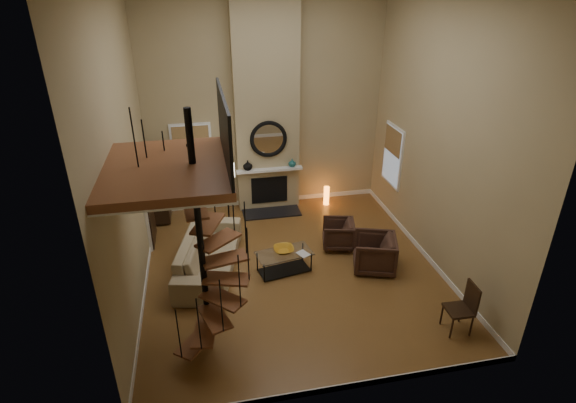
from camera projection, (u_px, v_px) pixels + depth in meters
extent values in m
cube|color=olive|center=(292.00, 269.00, 9.57)|extent=(6.00, 6.50, 0.01)
cube|color=tan|center=(265.00, 103.00, 11.20)|extent=(6.00, 0.02, 5.50)
cube|color=tan|center=(347.00, 232.00, 5.49)|extent=(6.00, 0.02, 5.50)
cube|color=tan|center=(124.00, 157.00, 7.81)|extent=(0.02, 6.50, 5.50)
cube|color=tan|center=(441.00, 136.00, 8.88)|extent=(0.02, 6.50, 5.50)
cube|color=white|center=(268.00, 200.00, 12.39)|extent=(6.00, 0.02, 0.12)
cube|color=white|center=(337.00, 388.00, 6.69)|extent=(6.00, 0.02, 0.12)
cube|color=white|center=(146.00, 283.00, 9.01)|extent=(0.02, 6.50, 0.12)
cube|color=white|center=(422.00, 251.00, 10.07)|extent=(0.02, 6.50, 0.12)
cube|color=tan|center=(266.00, 105.00, 11.03)|extent=(1.60, 0.38, 5.50)
cube|color=black|center=(272.00, 213.00, 11.81)|extent=(1.50, 0.60, 0.04)
cube|color=black|center=(269.00, 190.00, 11.83)|extent=(0.95, 0.02, 0.72)
cube|color=white|center=(270.00, 170.00, 11.50)|extent=(1.70, 0.18, 0.06)
torus|color=black|center=(269.00, 139.00, 11.20)|extent=(0.94, 0.10, 0.94)
cylinder|color=white|center=(268.00, 139.00, 11.20)|extent=(0.80, 0.01, 0.80)
imported|color=black|center=(248.00, 165.00, 11.37)|extent=(0.24, 0.24, 0.25)
imported|color=#185456|center=(292.00, 163.00, 11.58)|extent=(0.20, 0.20, 0.21)
cube|color=white|center=(192.00, 152.00, 11.35)|extent=(1.02, 0.04, 1.52)
cube|color=#8C9EB2|center=(192.00, 153.00, 11.33)|extent=(0.90, 0.01, 1.40)
cube|color=#A47F49|center=(191.00, 145.00, 11.23)|extent=(0.90, 0.01, 0.98)
cube|color=white|center=(393.00, 156.00, 11.14)|extent=(0.04, 1.02, 1.52)
cube|color=#8C9EB2|center=(392.00, 156.00, 11.14)|extent=(0.01, 0.90, 1.40)
cube|color=#A47F49|center=(393.00, 141.00, 10.97)|extent=(0.01, 0.90, 0.63)
cube|color=white|center=(147.00, 200.00, 10.15)|extent=(0.06, 1.05, 2.16)
cube|color=black|center=(149.00, 201.00, 10.17)|extent=(0.05, 0.90, 2.05)
cube|color=#8C9EB2|center=(148.00, 184.00, 9.99)|extent=(0.01, 0.60, 0.90)
cube|color=brown|center=(167.00, 169.00, 6.19)|extent=(1.70, 2.20, 0.12)
cube|color=white|center=(168.00, 174.00, 6.22)|extent=(1.70, 2.20, 0.03)
cube|color=black|center=(224.00, 128.00, 6.10)|extent=(0.04, 2.20, 0.94)
cylinder|color=black|center=(200.00, 239.00, 6.77)|extent=(0.10, 0.10, 4.02)
cube|color=brown|center=(196.00, 342.00, 7.26)|extent=(0.71, 0.78, 0.04)
cylinder|color=black|center=(179.00, 334.00, 6.76)|extent=(0.02, 0.02, 0.94)
cube|color=brown|center=(205.00, 332.00, 7.11)|extent=(0.46, 0.77, 0.04)
cylinder|color=black|center=(199.00, 324.00, 6.58)|extent=(0.02, 0.02, 0.94)
cube|color=brown|center=(215.00, 317.00, 7.04)|extent=(0.55, 0.79, 0.04)
cylinder|color=black|center=(221.00, 306.00, 6.55)|extent=(0.02, 0.02, 0.94)
cube|color=brown|center=(223.00, 299.00, 7.03)|extent=(0.75, 0.74, 0.04)
cylinder|color=black|center=(239.00, 282.00, 6.65)|extent=(0.02, 0.02, 0.94)
cube|color=brown|center=(227.00, 279.00, 7.06)|extent=(0.79, 0.53, 0.04)
cylinder|color=black|center=(248.00, 255.00, 6.83)|extent=(0.02, 0.02, 0.94)
cube|color=brown|center=(225.00, 259.00, 7.10)|extent=(0.77, 0.48, 0.04)
cylinder|color=black|center=(245.00, 229.00, 7.02)|extent=(0.02, 0.02, 0.94)
cube|color=brown|center=(218.00, 240.00, 7.11)|extent=(0.77, 0.72, 0.04)
cylinder|color=black|center=(233.00, 206.00, 7.15)|extent=(0.02, 0.02, 0.94)
cube|color=brown|center=(208.00, 224.00, 7.06)|extent=(0.58, 0.79, 0.04)
cylinder|color=black|center=(213.00, 187.00, 7.17)|extent=(0.02, 0.02, 0.94)
cube|color=brown|center=(195.00, 209.00, 6.93)|extent=(0.41, 0.75, 0.04)
cylinder|color=black|center=(190.00, 173.00, 7.03)|extent=(0.02, 0.02, 0.94)
cube|color=brown|center=(183.00, 197.00, 6.74)|extent=(0.68, 0.79, 0.04)
cylinder|color=black|center=(166.00, 161.00, 6.75)|extent=(0.02, 0.02, 0.94)
cube|color=brown|center=(172.00, 185.00, 6.49)|extent=(0.80, 0.64, 0.04)
cylinder|color=black|center=(146.00, 152.00, 6.37)|extent=(0.02, 0.02, 0.94)
cube|color=brown|center=(167.00, 173.00, 6.22)|extent=(0.72, 0.34, 0.04)
cylinder|color=black|center=(135.00, 142.00, 5.94)|extent=(0.02, 0.02, 0.94)
cube|color=black|center=(159.00, 185.00, 11.12)|extent=(0.38, 0.80, 1.79)
imported|color=tan|center=(209.00, 253.00, 9.40)|extent=(1.58, 2.79, 0.77)
imported|color=#3D251C|center=(341.00, 234.00, 10.17)|extent=(0.85, 0.83, 0.64)
imported|color=#3D251C|center=(378.00, 253.00, 9.44)|extent=(1.08, 1.07, 0.79)
cube|color=silver|center=(284.00, 253.00, 9.29)|extent=(1.23, 0.77, 0.02)
cube|color=black|center=(284.00, 270.00, 9.48)|extent=(1.12, 0.66, 0.01)
cylinder|color=black|center=(264.00, 273.00, 9.03)|extent=(0.03, 0.03, 0.42)
cylinder|color=black|center=(311.00, 262.00, 9.38)|extent=(0.03, 0.03, 0.42)
cylinder|color=black|center=(257.00, 262.00, 9.39)|extent=(0.03, 0.03, 0.42)
cylinder|color=black|center=(303.00, 252.00, 9.75)|extent=(0.03, 0.03, 0.42)
imported|color=gold|center=(284.00, 250.00, 9.31)|extent=(0.42, 0.42, 0.10)
imported|color=gray|center=(302.00, 254.00, 9.21)|extent=(0.30, 0.33, 0.03)
cylinder|color=black|center=(230.00, 228.00, 11.09)|extent=(0.36, 0.36, 0.03)
cylinder|color=black|center=(228.00, 199.00, 10.75)|extent=(0.04, 0.04, 1.56)
cylinder|color=#F2E5C6|center=(226.00, 170.00, 10.41)|extent=(0.40, 0.40, 0.32)
cylinder|color=orange|center=(326.00, 196.00, 12.20)|extent=(0.15, 0.15, 0.53)
cube|color=black|center=(458.00, 310.00, 7.70)|extent=(0.43, 0.43, 0.05)
cube|color=black|center=(472.00, 297.00, 7.61)|extent=(0.05, 0.40, 0.49)
cylinder|color=black|center=(452.00, 329.00, 7.62)|extent=(0.04, 0.04, 0.40)
cylinder|color=black|center=(471.00, 326.00, 7.67)|extent=(0.04, 0.04, 0.40)
cylinder|color=black|center=(442.00, 315.00, 7.93)|extent=(0.04, 0.04, 0.40)
cylinder|color=black|center=(461.00, 313.00, 7.99)|extent=(0.04, 0.04, 0.40)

